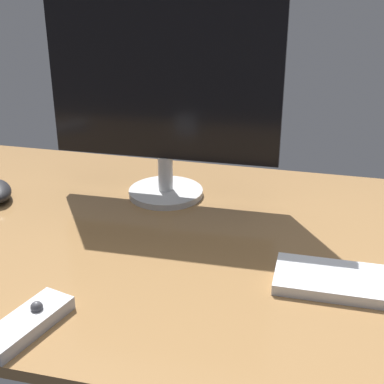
{
  "coord_description": "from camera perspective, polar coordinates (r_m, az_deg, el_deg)",
  "views": [
    {
      "loc": [
        23.3,
        -94.09,
        55.05
      ],
      "look_at": [
        -2.35,
        9.37,
        8.0
      ],
      "focal_mm": 51.88,
      "sensor_mm": 36.0,
      "label": 1
    }
  ],
  "objects": [
    {
      "name": "desk",
      "position": [
        1.11,
        0.01,
        -5.33
      ],
      "size": [
        140.0,
        84.0,
        2.0
      ],
      "primitive_type": "cube",
      "color": "olive",
      "rests_on": "ground"
    },
    {
      "name": "monitor",
      "position": [
        1.21,
        -2.94,
        11.15
      ],
      "size": [
        51.38,
        17.27,
        49.2
      ],
      "rotation": [
        0.0,
        0.0,
        0.02
      ],
      "color": "#BCBCBC",
      "rests_on": "desk"
    },
    {
      "name": "media_remote",
      "position": [
        0.9,
        -16.63,
        -12.79
      ],
      "size": [
        9.59,
        16.61,
        3.53
      ],
      "rotation": [
        0.0,
        0.0,
        1.31
      ],
      "color": "#B7B7BC",
      "rests_on": "desk"
    }
  ]
}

